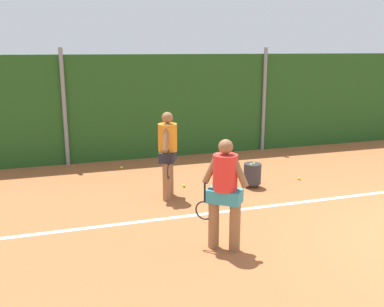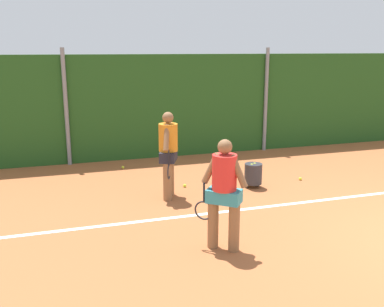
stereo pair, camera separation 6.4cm
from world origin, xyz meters
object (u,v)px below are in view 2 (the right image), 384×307
(tennis_ball_0, at_px, (300,179))
(tennis_ball_3, at_px, (123,167))
(tennis_ball_6, at_px, (220,169))
(player_foreground_near, at_px, (224,189))
(player_midcourt, at_px, (168,151))
(tennis_ball_2, at_px, (185,186))
(tennis_ball_1, at_px, (219,191))
(ball_hopper, at_px, (253,174))

(tennis_ball_0, bearing_deg, tennis_ball_3, 149.57)
(tennis_ball_6, bearing_deg, player_foreground_near, -110.24)
(player_midcourt, relative_size, tennis_ball_0, 25.07)
(tennis_ball_2, distance_m, tennis_ball_3, 2.06)
(tennis_ball_1, bearing_deg, tennis_ball_2, 134.08)
(player_midcourt, height_order, tennis_ball_3, player_midcourt)
(ball_hopper, xyz_separation_m, tennis_ball_3, (-2.35, 2.22, -0.26))
(player_midcourt, xyz_separation_m, tennis_ball_0, (3.01, 0.22, -0.89))
(tennis_ball_0, bearing_deg, tennis_ball_1, -172.25)
(ball_hopper, bearing_deg, tennis_ball_6, 97.96)
(player_foreground_near, distance_m, tennis_ball_3, 4.81)
(tennis_ball_3, height_order, tennis_ball_6, same)
(player_foreground_near, distance_m, tennis_ball_2, 3.02)
(ball_hopper, bearing_deg, tennis_ball_3, 136.70)
(tennis_ball_3, bearing_deg, ball_hopper, -43.30)
(player_foreground_near, distance_m, player_midcourt, 2.37)
(tennis_ball_6, bearing_deg, ball_hopper, -82.04)
(tennis_ball_0, bearing_deg, tennis_ball_2, 173.58)
(ball_hopper, xyz_separation_m, tennis_ball_1, (-0.81, -0.14, -0.26))
(player_midcourt, distance_m, tennis_ball_1, 1.35)
(tennis_ball_1, bearing_deg, ball_hopper, 9.81)
(player_midcourt, distance_m, tennis_ball_2, 1.13)
(ball_hopper, height_order, tennis_ball_3, ball_hopper)
(tennis_ball_0, height_order, tennis_ball_1, same)
(player_foreground_near, height_order, tennis_ball_1, player_foreground_near)
(tennis_ball_1, height_order, tennis_ball_6, same)
(tennis_ball_1, xyz_separation_m, tennis_ball_3, (-1.55, 2.36, 0.00))
(ball_hopper, distance_m, tennis_ball_1, 0.86)
(player_midcourt, distance_m, ball_hopper, 1.92)
(tennis_ball_0, relative_size, tennis_ball_6, 1.00)
(tennis_ball_0, distance_m, tennis_ball_6, 1.89)
(player_foreground_near, xyz_separation_m, ball_hopper, (1.62, 2.46, -0.60))
(tennis_ball_3, xyz_separation_m, tennis_ball_6, (2.16, -0.81, 0.00))
(player_foreground_near, xyz_separation_m, tennis_ball_3, (-0.73, 4.68, -0.86))
(ball_hopper, bearing_deg, player_midcourt, -177.11)
(tennis_ball_2, bearing_deg, ball_hopper, -17.30)
(player_midcourt, bearing_deg, tennis_ball_1, 110.21)
(player_midcourt, xyz_separation_m, tennis_ball_1, (1.01, -0.05, -0.89))
(player_midcourt, bearing_deg, ball_hopper, 115.82)
(tennis_ball_0, height_order, tennis_ball_3, same)
(tennis_ball_6, bearing_deg, tennis_ball_2, -139.27)
(tennis_ball_2, relative_size, tennis_ball_6, 1.00)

